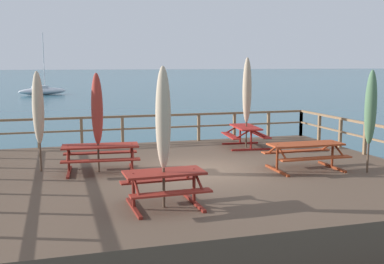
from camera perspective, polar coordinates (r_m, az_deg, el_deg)
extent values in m
plane|color=#2D5B6B|center=(13.54, 0.92, -8.40)|extent=(600.00, 600.00, 0.00)
cube|color=brown|center=(13.42, 0.92, -6.58)|extent=(12.31, 10.23, 0.89)
cube|color=brown|center=(17.87, -3.77, 2.04)|extent=(12.01, 0.09, 0.08)
cube|color=brown|center=(17.93, -3.76, 0.54)|extent=(12.01, 0.07, 0.06)
cube|color=brown|center=(17.54, -18.27, -0.21)|extent=(0.10, 0.10, 1.05)
cube|color=brown|center=(17.55, -13.37, -0.01)|extent=(0.10, 0.10, 1.05)
cube|color=brown|center=(17.68, -8.51, 0.18)|extent=(0.10, 0.10, 1.05)
cube|color=brown|center=(17.94, -3.75, 0.38)|extent=(0.10, 0.10, 1.05)
cube|color=brown|center=(18.32, 0.83, 0.56)|extent=(0.10, 0.10, 1.05)
cube|color=brown|center=(18.81, 5.21, 0.73)|extent=(0.10, 0.10, 1.05)
cube|color=brown|center=(19.41, 9.34, 0.89)|extent=(0.10, 0.10, 1.05)
cube|color=brown|center=(20.10, 13.20, 1.03)|extent=(0.10, 0.10, 1.05)
cube|color=brown|center=(15.94, 22.04, 0.67)|extent=(0.09, 9.93, 0.08)
cube|color=brown|center=(16.00, 21.94, -1.00)|extent=(0.07, 9.93, 0.06)
cube|color=brown|center=(16.56, 20.43, -0.81)|extent=(0.10, 0.10, 1.05)
cube|color=brown|center=(17.71, 17.70, -0.11)|extent=(0.10, 0.10, 1.05)
cube|color=brown|center=(18.89, 15.31, 0.50)|extent=(0.10, 0.10, 1.05)
cube|color=brown|center=(20.10, 13.20, 1.03)|extent=(0.10, 0.10, 1.05)
cube|color=maroon|center=(9.87, -3.42, -4.98)|extent=(1.71, 0.82, 0.05)
cube|color=maroon|center=(9.42, -2.53, -7.51)|extent=(1.69, 0.34, 0.04)
cube|color=maroon|center=(10.47, -4.19, -5.90)|extent=(1.69, 0.34, 0.04)
cube|color=maroon|center=(9.92, -7.14, -9.22)|extent=(0.13, 1.40, 0.06)
cylinder|color=maroon|center=(9.82, -7.17, -7.33)|extent=(0.07, 0.07, 0.74)
cylinder|color=maroon|center=(9.50, -6.87, -6.49)|extent=(0.08, 0.63, 0.37)
cylinder|color=maroon|center=(10.03, -7.51, -5.70)|extent=(0.08, 0.63, 0.37)
cube|color=maroon|center=(10.24, 0.25, -8.59)|extent=(0.13, 1.40, 0.06)
cylinder|color=maroon|center=(10.14, 0.25, -6.75)|extent=(0.07, 0.07, 0.74)
cylinder|color=maroon|center=(9.83, 0.77, -5.92)|extent=(0.08, 0.63, 0.37)
cylinder|color=maroon|center=(10.35, -0.24, -5.19)|extent=(0.08, 0.63, 0.37)
cube|color=maroon|center=(13.24, -11.16, -1.68)|extent=(2.16, 0.94, 0.05)
cube|color=maroon|center=(12.75, -11.10, -3.44)|extent=(2.12, 0.46, 0.04)
cube|color=maroon|center=(13.85, -11.13, -2.51)|extent=(2.12, 0.46, 0.04)
cube|color=maroon|center=(13.41, -14.81, -4.78)|extent=(0.20, 1.40, 0.06)
cylinder|color=maroon|center=(13.34, -14.86, -3.35)|extent=(0.07, 0.07, 0.74)
cylinder|color=maroon|center=(13.02, -14.97, -2.65)|extent=(0.11, 0.63, 0.37)
cylinder|color=maroon|center=(13.57, -14.83, -2.21)|extent=(0.11, 0.63, 0.37)
cube|color=maroon|center=(13.41, -7.33, -4.56)|extent=(0.20, 1.40, 0.06)
cylinder|color=maroon|center=(13.34, -7.36, -3.14)|extent=(0.07, 0.07, 0.74)
cylinder|color=maroon|center=(13.03, -7.29, -2.43)|extent=(0.11, 0.63, 0.37)
cylinder|color=maroon|center=(13.57, -7.46, -1.99)|extent=(0.11, 0.63, 0.37)
cube|color=#993819|center=(13.66, 13.75, -1.46)|extent=(2.13, 0.78, 0.05)
cube|color=#993819|center=(13.24, 14.90, -3.13)|extent=(2.13, 0.30, 0.04)
cube|color=#993819|center=(14.20, 12.60, -2.29)|extent=(2.13, 0.30, 0.04)
cube|color=maroon|center=(13.39, 10.35, -4.65)|extent=(0.09, 1.40, 0.06)
cylinder|color=maroon|center=(13.32, 10.39, -3.22)|extent=(0.07, 0.07, 0.74)
cylinder|color=maroon|center=(13.04, 10.96, -2.51)|extent=(0.06, 0.63, 0.37)
cylinder|color=maroon|center=(13.53, 9.89, -2.08)|extent=(0.06, 0.63, 0.37)
cube|color=maroon|center=(14.25, 16.75, -4.09)|extent=(0.09, 1.40, 0.06)
cylinder|color=maroon|center=(14.18, 16.80, -2.74)|extent=(0.07, 0.07, 0.74)
cylinder|color=maroon|center=(13.91, 17.46, -2.06)|extent=(0.06, 0.63, 0.37)
cylinder|color=maroon|center=(14.37, 16.24, -1.68)|extent=(0.06, 0.63, 0.37)
cube|color=maroon|center=(16.97, 6.58, 0.61)|extent=(0.91, 1.74, 0.05)
cube|color=maroon|center=(17.19, 8.34, -0.33)|extent=(0.44, 1.70, 0.04)
cube|color=maroon|center=(16.85, 4.74, -0.45)|extent=(0.44, 1.70, 0.04)
cube|color=maroon|center=(16.46, 7.22, -2.14)|extent=(1.40, 0.21, 0.06)
cylinder|color=maroon|center=(16.40, 7.24, -0.98)|extent=(0.07, 0.07, 0.74)
cylinder|color=maroon|center=(16.46, 8.18, -0.19)|extent=(0.63, 0.12, 0.37)
cylinder|color=maroon|center=(16.28, 6.32, -0.24)|extent=(0.63, 0.12, 0.37)
cube|color=maroon|center=(17.70, 5.90, -1.38)|extent=(1.40, 0.21, 0.06)
cylinder|color=maroon|center=(17.64, 5.92, -0.29)|extent=(0.07, 0.07, 0.74)
cylinder|color=maroon|center=(17.70, 6.80, 0.44)|extent=(0.63, 0.12, 0.37)
cylinder|color=maroon|center=(17.53, 5.05, 0.39)|extent=(0.63, 0.12, 0.37)
cylinder|color=#4C3828|center=(9.68, -3.52, -1.20)|extent=(0.06, 0.06, 2.82)
ellipsoid|color=tan|center=(9.61, -3.55, 1.73)|extent=(0.32, 0.32, 2.14)
cylinder|color=#71614F|center=(9.63, -3.54, 0.78)|extent=(0.21, 0.21, 0.05)
cone|color=#4C3828|center=(9.55, -3.60, 7.58)|extent=(0.10, 0.10, 0.14)
cylinder|color=#4C3828|center=(13.19, -11.48, 0.78)|extent=(0.06, 0.06, 2.62)
ellipsoid|color=#A33328|center=(13.13, -11.54, 2.78)|extent=(0.32, 0.32, 1.99)
cylinder|color=maroon|center=(13.15, -11.52, 2.14)|extent=(0.21, 0.21, 0.05)
cone|color=#4C3828|center=(13.08, -11.66, 6.79)|extent=(0.10, 0.10, 0.14)
cylinder|color=#4C3828|center=(13.72, 20.92, 0.85)|extent=(0.06, 0.06, 2.70)
ellipsoid|color=#4C704C|center=(13.67, 21.03, 2.84)|extent=(0.32, 0.32, 2.05)
cylinder|color=#2D432D|center=(13.69, 21.00, 2.19)|extent=(0.21, 0.21, 0.05)
cone|color=#4C3828|center=(13.63, 21.24, 6.78)|extent=(0.10, 0.10, 0.14)
cylinder|color=#4C3828|center=(16.87, 6.72, 3.27)|extent=(0.06, 0.06, 3.07)
ellipsoid|color=tan|center=(16.83, 6.75, 5.11)|extent=(0.32, 0.32, 2.33)
cylinder|color=#71614F|center=(16.84, 6.74, 4.52)|extent=(0.21, 0.21, 0.05)
cone|color=#4C3828|center=(16.80, 6.81, 8.72)|extent=(0.10, 0.10, 0.14)
cylinder|color=#4C3828|center=(13.65, -18.23, 0.87)|extent=(0.06, 0.06, 2.67)
ellipsoid|color=tan|center=(13.60, -18.32, 2.85)|extent=(0.32, 0.32, 2.03)
cylinder|color=#71614F|center=(13.62, -18.29, 2.21)|extent=(0.21, 0.21, 0.05)
cone|color=#4C3828|center=(13.55, -18.50, 6.77)|extent=(0.10, 0.10, 0.14)
ellipsoid|color=silver|center=(61.72, -17.81, 4.77)|extent=(6.21, 3.63, 0.90)
cube|color=silver|center=(61.60, -18.10, 5.22)|extent=(2.07, 1.64, 0.36)
cylinder|color=silver|center=(61.72, -17.70, 8.28)|extent=(0.10, 0.10, 7.00)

